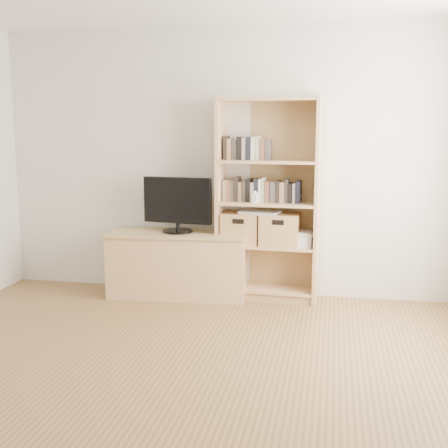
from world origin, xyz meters
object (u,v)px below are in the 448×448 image
(basket_left, at_px, (241,228))
(bookshelf, at_px, (268,200))
(television, at_px, (177,204))
(tv_stand, at_px, (178,265))
(basket_right, at_px, (280,229))
(laptop, at_px, (260,212))
(baby_monitor, at_px, (255,198))

(basket_left, bearing_deg, bookshelf, 0.40)
(bookshelf, relative_size, television, 2.79)
(tv_stand, bearing_deg, bookshelf, 0.55)
(basket_right, relative_size, laptop, 1.02)
(basket_left, bearing_deg, tv_stand, -169.28)
(tv_stand, height_order, basket_left, basket_left)
(tv_stand, bearing_deg, laptop, 0.38)
(bookshelf, xyz_separation_m, television, (-0.87, -0.08, -0.05))
(basket_right, bearing_deg, bookshelf, 175.51)
(basket_left, relative_size, basket_right, 0.98)
(bookshelf, bearing_deg, television, -171.51)
(television, height_order, basket_left, television)
(basket_right, height_order, laptop, laptop)
(bookshelf, distance_m, basket_right, 0.30)
(television, relative_size, basket_left, 1.93)
(basket_left, height_order, basket_right, basket_right)
(television, bearing_deg, laptop, 12.48)
(laptop, bearing_deg, basket_left, -173.06)
(bookshelf, distance_m, baby_monitor, 0.15)
(television, distance_m, basket_left, 0.66)
(tv_stand, distance_m, television, 0.60)
(laptop, bearing_deg, basket_right, 11.82)
(bookshelf, relative_size, laptop, 5.37)
(television, distance_m, basket_right, 1.01)
(television, bearing_deg, basket_left, 15.68)
(basket_right, bearing_deg, tv_stand, -174.71)
(basket_left, distance_m, basket_right, 0.37)
(bookshelf, relative_size, basket_left, 5.38)
(laptop, bearing_deg, television, -162.27)
(basket_left, xyz_separation_m, basket_right, (0.37, -0.02, 0.00))
(tv_stand, xyz_separation_m, laptop, (0.79, 0.07, 0.54))
(laptop, bearing_deg, baby_monitor, -100.88)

